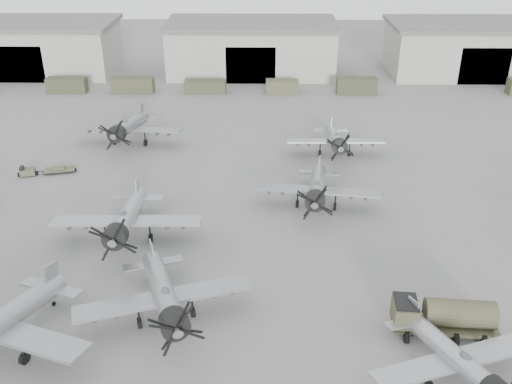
{
  "coord_description": "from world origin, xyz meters",
  "views": [
    {
      "loc": [
        2.16,
        -36.67,
        27.61
      ],
      "look_at": [
        1.49,
        11.49,
        2.5
      ],
      "focal_mm": 40.0,
      "sensor_mm": 36.0,
      "label": 1
    }
  ],
  "objects_px": {
    "aircraft_near_1": "(165,297)",
    "fuel_tanker": "(444,315)",
    "aircraft_mid_1": "(126,219)",
    "aircraft_far_0": "(128,127)",
    "aircraft_near_2": "(458,360)",
    "tug_trailer": "(40,171)",
    "aircraft_far_1": "(336,140)",
    "aircraft_mid_2": "(317,189)"
  },
  "relations": [
    {
      "from": "aircraft_far_1",
      "to": "tug_trailer",
      "type": "height_order",
      "value": "aircraft_far_1"
    },
    {
      "from": "aircraft_far_0",
      "to": "tug_trailer",
      "type": "relative_size",
      "value": 2.23
    },
    {
      "from": "aircraft_mid_1",
      "to": "aircraft_far_0",
      "type": "xyz_separation_m",
      "value": [
        -4.6,
        22.35,
        -0.01
      ]
    },
    {
      "from": "aircraft_far_0",
      "to": "tug_trailer",
      "type": "bearing_deg",
      "value": -128.35
    },
    {
      "from": "aircraft_near_2",
      "to": "fuel_tanker",
      "type": "distance_m",
      "value": 4.88
    },
    {
      "from": "aircraft_near_1",
      "to": "aircraft_far_1",
      "type": "bearing_deg",
      "value": 43.89
    },
    {
      "from": "aircraft_near_2",
      "to": "tug_trailer",
      "type": "distance_m",
      "value": 47.78
    },
    {
      "from": "aircraft_near_1",
      "to": "aircraft_mid_2",
      "type": "bearing_deg",
      "value": 35.62
    },
    {
      "from": "aircraft_near_1",
      "to": "aircraft_far_1",
      "type": "relative_size",
      "value": 1.11
    },
    {
      "from": "aircraft_far_1",
      "to": "aircraft_near_1",
      "type": "bearing_deg",
      "value": -117.66
    },
    {
      "from": "aircraft_mid_2",
      "to": "tug_trailer",
      "type": "relative_size",
      "value": 2.1
    },
    {
      "from": "aircraft_near_2",
      "to": "tug_trailer",
      "type": "relative_size",
      "value": 1.88
    },
    {
      "from": "aircraft_far_1",
      "to": "tug_trailer",
      "type": "xyz_separation_m",
      "value": [
        -33.35,
        -5.58,
        -1.67
      ]
    },
    {
      "from": "aircraft_far_0",
      "to": "aircraft_near_2",
      "type": "bearing_deg",
      "value": -47.71
    },
    {
      "from": "aircraft_mid_1",
      "to": "tug_trailer",
      "type": "bearing_deg",
      "value": 131.49
    },
    {
      "from": "fuel_tanker",
      "to": "tug_trailer",
      "type": "relative_size",
      "value": 1.26
    },
    {
      "from": "aircraft_near_1",
      "to": "fuel_tanker",
      "type": "xyz_separation_m",
      "value": [
        19.63,
        -0.81,
        -0.74
      ]
    },
    {
      "from": "aircraft_far_1",
      "to": "aircraft_near_2",
      "type": "bearing_deg",
      "value": -84.69
    },
    {
      "from": "aircraft_near_1",
      "to": "aircraft_near_2",
      "type": "height_order",
      "value": "aircraft_near_1"
    },
    {
      "from": "aircraft_far_0",
      "to": "aircraft_mid_2",
      "type": "bearing_deg",
      "value": -30.37
    },
    {
      "from": "fuel_tanker",
      "to": "tug_trailer",
      "type": "xyz_separation_m",
      "value": [
        -37.55,
        25.34,
        -1.17
      ]
    },
    {
      "from": "aircraft_near_1",
      "to": "fuel_tanker",
      "type": "relative_size",
      "value": 1.73
    },
    {
      "from": "aircraft_near_2",
      "to": "fuel_tanker",
      "type": "xyz_separation_m",
      "value": [
        0.55,
        4.83,
        -0.43
      ]
    },
    {
      "from": "aircraft_mid_1",
      "to": "aircraft_far_0",
      "type": "bearing_deg",
      "value": 100.34
    },
    {
      "from": "aircraft_near_1",
      "to": "aircraft_far_1",
      "type": "distance_m",
      "value": 33.84
    },
    {
      "from": "aircraft_mid_2",
      "to": "tug_trailer",
      "type": "bearing_deg",
      "value": 173.68
    },
    {
      "from": "aircraft_mid_1",
      "to": "fuel_tanker",
      "type": "distance_m",
      "value": 27.3
    },
    {
      "from": "tug_trailer",
      "to": "aircraft_near_1",
      "type": "bearing_deg",
      "value": -67.39
    },
    {
      "from": "aircraft_near_1",
      "to": "aircraft_mid_1",
      "type": "xyz_separation_m",
      "value": [
        -5.11,
        10.69,
        0.05
      ]
    },
    {
      "from": "aircraft_mid_1",
      "to": "aircraft_far_0",
      "type": "height_order",
      "value": "aircraft_mid_1"
    },
    {
      "from": "aircraft_near_2",
      "to": "aircraft_mid_1",
      "type": "height_order",
      "value": "aircraft_mid_1"
    },
    {
      "from": "aircraft_near_2",
      "to": "aircraft_mid_1",
      "type": "distance_m",
      "value": 29.2
    },
    {
      "from": "aircraft_near_1",
      "to": "aircraft_mid_2",
      "type": "distance_m",
      "value": 21.02
    },
    {
      "from": "aircraft_mid_1",
      "to": "fuel_tanker",
      "type": "relative_size",
      "value": 1.77
    },
    {
      "from": "aircraft_mid_1",
      "to": "fuel_tanker",
      "type": "xyz_separation_m",
      "value": [
        24.74,
        -11.5,
        -0.79
      ]
    },
    {
      "from": "aircraft_mid_1",
      "to": "tug_trailer",
      "type": "height_order",
      "value": "aircraft_mid_1"
    },
    {
      "from": "aircraft_mid_2",
      "to": "fuel_tanker",
      "type": "distance_m",
      "value": 19.45
    },
    {
      "from": "aircraft_near_1",
      "to": "aircraft_far_0",
      "type": "height_order",
      "value": "aircraft_far_0"
    },
    {
      "from": "tug_trailer",
      "to": "aircraft_near_2",
      "type": "bearing_deg",
      "value": -52.73
    },
    {
      "from": "aircraft_mid_2",
      "to": "aircraft_far_0",
      "type": "distance_m",
      "value": 27.05
    },
    {
      "from": "aircraft_near_2",
      "to": "aircraft_far_1",
      "type": "xyz_separation_m",
      "value": [
        -3.66,
        35.76,
        0.08
      ]
    },
    {
      "from": "aircraft_near_1",
      "to": "tug_trailer",
      "type": "bearing_deg",
      "value": 107.16
    }
  ]
}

